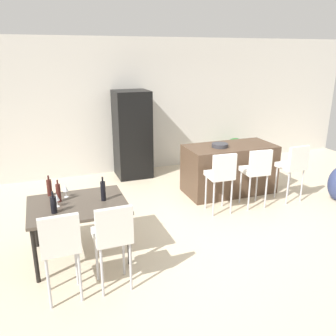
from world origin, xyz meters
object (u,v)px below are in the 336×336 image
(wine_bottle_middle, at_px, (58,193))
(bar_chair_right, at_px, (293,164))
(dining_chair_far, at_px, (113,234))
(wine_glass_far, at_px, (65,188))
(potted_plant, at_px, (235,149))
(wine_bottle_end, at_px, (49,187))
(wine_bottle_right, at_px, (103,191))
(bar_chair_middle, at_px, (257,169))
(wine_glass_left, at_px, (57,197))
(refrigerator, at_px, (132,134))
(kitchen_island, at_px, (229,169))
(fruit_bowl, at_px, (220,145))
(dining_chair_near, at_px, (60,243))
(bar_chair_left, at_px, (221,173))
(dining_table, at_px, (78,209))
(wine_bottle_near, at_px, (54,205))

(wine_bottle_middle, bearing_deg, bar_chair_right, 5.31)
(bar_chair_right, bearing_deg, dining_chair_far, -158.63)
(wine_glass_far, relative_size, potted_plant, 0.27)
(wine_bottle_end, bearing_deg, wine_bottle_right, -32.65)
(bar_chair_middle, relative_size, wine_bottle_end, 3.71)
(bar_chair_middle, distance_m, wine_bottle_right, 2.75)
(dining_chair_far, xyz_separation_m, wine_bottle_end, (-0.59, 1.26, 0.16))
(wine_bottle_right, bearing_deg, bar_chair_middle, 11.12)
(wine_glass_left, xyz_separation_m, refrigerator, (1.72, 2.87, 0.06))
(refrigerator, bearing_deg, bar_chair_right, -45.42)
(kitchen_island, height_order, bar_chair_middle, bar_chair_middle)
(wine_glass_far, relative_size, refrigerator, 0.09)
(fruit_bowl, bearing_deg, bar_chair_right, -35.40)
(kitchen_island, distance_m, bar_chair_right, 1.17)
(dining_chair_near, relative_size, fruit_bowl, 3.51)
(wine_bottle_middle, relative_size, potted_plant, 0.47)
(kitchen_island, relative_size, fruit_bowl, 5.66)
(wine_glass_far, xyz_separation_m, fruit_bowl, (2.84, 1.01, 0.09))
(wine_bottle_right, bearing_deg, potted_plant, 37.96)
(bar_chair_left, relative_size, wine_bottle_middle, 3.51)
(wine_bottle_right, relative_size, wine_glass_far, 1.86)
(bar_chair_middle, distance_m, dining_table, 3.07)
(bar_chair_left, bearing_deg, wine_bottle_middle, -171.74)
(kitchen_island, height_order, potted_plant, kitchen_island)
(bar_chair_right, height_order, dining_table, bar_chair_right)
(dining_chair_far, distance_m, wine_bottle_near, 0.89)
(wine_glass_left, bearing_deg, fruit_bowl, 23.40)
(wine_bottle_near, bearing_deg, dining_chair_near, -88.60)
(bar_chair_left, bearing_deg, bar_chair_middle, 0.01)
(bar_chair_left, distance_m, wine_glass_far, 2.48)
(kitchen_island, xyz_separation_m, wine_glass_left, (-3.21, -1.32, 0.40))
(bar_chair_left, bearing_deg, fruit_bowl, 63.94)
(dining_chair_near, bearing_deg, bar_chair_middle, 22.61)
(dining_table, bearing_deg, bar_chair_middle, 9.82)
(bar_chair_right, xyz_separation_m, wine_bottle_near, (-4.08, -0.70, 0.15))
(wine_bottle_end, bearing_deg, bar_chair_middle, 1.95)
(bar_chair_right, bearing_deg, bar_chair_left, 180.00)
(bar_chair_middle, distance_m, bar_chair_right, 0.76)
(dining_chair_near, distance_m, wine_bottle_right, 1.06)
(wine_glass_left, height_order, fruit_bowl, fruit_bowl)
(bar_chair_left, bearing_deg, bar_chair_right, -0.00)
(dining_table, bearing_deg, wine_glass_far, 112.55)
(bar_chair_left, xyz_separation_m, wine_glass_left, (-2.60, -0.52, 0.17))
(bar_chair_middle, distance_m, fruit_bowl, 0.86)
(kitchen_island, height_order, dining_chair_far, dining_chair_far)
(wine_bottle_end, xyz_separation_m, wine_bottle_middle, (0.10, -0.26, 0.01))
(dining_table, xyz_separation_m, dining_chair_near, (-0.28, -0.85, 0.03))
(bar_chair_right, relative_size, refrigerator, 0.57)
(bar_chair_left, distance_m, dining_table, 2.41)
(kitchen_island, height_order, wine_glass_left, kitchen_island)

